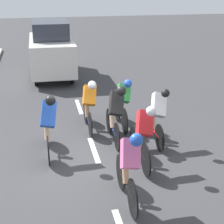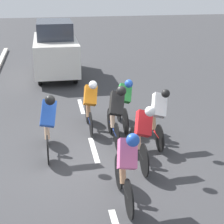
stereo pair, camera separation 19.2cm
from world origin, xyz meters
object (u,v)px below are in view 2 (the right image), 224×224
(cyclist_green, at_px, (124,102))
(cyclist_red, at_px, (142,134))
(cyclist_pink, at_px, (126,166))
(support_car, at_px, (56,49))
(cyclist_white, at_px, (157,115))
(cyclist_black, at_px, (116,112))
(cyclist_orange, at_px, (90,103))
(cyclist_blue, at_px, (48,122))

(cyclist_green, height_order, cyclist_red, cyclist_red)
(cyclist_pink, bearing_deg, cyclist_red, -115.22)
(cyclist_red, bearing_deg, cyclist_green, -91.42)
(cyclist_green, distance_m, support_car, 6.22)
(support_car, bearing_deg, cyclist_white, 107.26)
(cyclist_black, relative_size, cyclist_pink, 1.02)
(cyclist_orange, height_order, cyclist_red, cyclist_red)
(cyclist_black, bearing_deg, cyclist_blue, 14.26)
(cyclist_red, bearing_deg, cyclist_black, -76.21)
(cyclist_green, distance_m, cyclist_red, 2.22)
(cyclist_black, relative_size, cyclist_blue, 1.00)
(cyclist_pink, bearing_deg, cyclist_white, -118.16)
(cyclist_green, bearing_deg, cyclist_white, 117.75)
(cyclist_white, bearing_deg, cyclist_black, -15.01)
(cyclist_pink, height_order, support_car, support_car)
(cyclist_black, relative_size, cyclist_orange, 1.05)
(cyclist_white, distance_m, cyclist_pink, 2.74)
(cyclist_white, bearing_deg, cyclist_orange, -37.20)
(cyclist_green, distance_m, cyclist_orange, 0.92)
(cyclist_green, xyz_separation_m, support_car, (1.62, -6.00, 0.36))
(cyclist_blue, relative_size, cyclist_pink, 1.02)
(cyclist_blue, relative_size, cyclist_red, 1.02)
(cyclist_orange, xyz_separation_m, cyclist_pink, (-0.23, 3.57, 0.03))
(cyclist_black, xyz_separation_m, cyclist_white, (-0.99, 0.26, -0.04))
(cyclist_orange, relative_size, cyclist_red, 0.98)
(cyclist_blue, bearing_deg, cyclist_orange, -130.43)
(cyclist_blue, bearing_deg, cyclist_black, -165.74)
(cyclist_orange, relative_size, support_car, 0.42)
(cyclist_red, xyz_separation_m, cyclist_pink, (0.63, 1.35, 0.02))
(cyclist_blue, xyz_separation_m, cyclist_white, (-2.64, -0.16, -0.04))
(cyclist_white, xyz_separation_m, support_car, (2.22, -7.15, 0.33))
(cyclist_black, distance_m, cyclist_green, 0.97)
(cyclist_orange, xyz_separation_m, support_car, (0.70, -5.99, 0.34))
(cyclist_green, height_order, cyclist_blue, cyclist_blue)
(cyclist_red, xyz_separation_m, support_car, (1.56, -8.22, 0.34))
(cyclist_black, relative_size, cyclist_white, 1.05)
(cyclist_white, distance_m, support_car, 7.49)
(cyclist_green, distance_m, cyclist_blue, 2.42)
(cyclist_blue, bearing_deg, cyclist_red, 155.24)
(cyclist_green, distance_m, cyclist_white, 1.30)
(cyclist_blue, distance_m, cyclist_orange, 1.72)
(cyclist_white, bearing_deg, cyclist_blue, 3.38)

